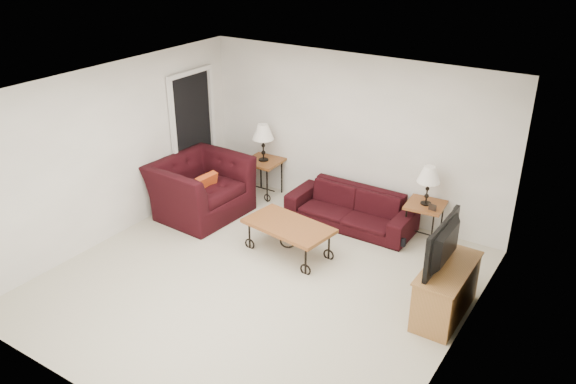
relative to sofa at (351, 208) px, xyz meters
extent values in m
plane|color=beige|center=(-0.28, -2.02, -0.28)|extent=(5.00, 5.00, 0.00)
cube|color=white|center=(-0.28, 0.48, 0.97)|extent=(5.00, 0.02, 2.50)
cube|color=white|center=(-0.28, -4.52, 0.97)|extent=(5.00, 0.02, 2.50)
cube|color=white|center=(-2.78, -2.02, 0.97)|extent=(0.02, 5.00, 2.50)
cube|color=white|center=(2.22, -2.02, 0.97)|extent=(0.02, 5.00, 2.50)
plane|color=white|center=(-0.28, -2.02, 2.22)|extent=(5.00, 5.00, 0.00)
cube|color=black|center=(-2.75, -0.37, 0.74)|extent=(0.08, 0.94, 2.04)
imported|color=black|center=(0.00, 0.00, 0.00)|extent=(1.94, 0.76, 0.57)
cube|color=brown|center=(-1.73, 0.18, 0.03)|extent=(0.59, 0.59, 0.62)
cube|color=brown|center=(1.09, 0.18, 0.00)|extent=(0.57, 0.57, 0.57)
cube|color=black|center=(-1.88, 0.03, 0.39)|extent=(0.12, 0.04, 0.10)
cube|color=black|center=(1.24, 0.03, 0.34)|extent=(0.12, 0.03, 0.10)
cube|color=brown|center=(-0.33, -1.22, -0.05)|extent=(1.30, 0.82, 0.46)
imported|color=black|center=(-2.15, -0.94, 0.16)|extent=(1.27, 1.44, 0.89)
cube|color=#DD531C|center=(-2.00, -0.99, 0.24)|extent=(0.13, 0.41, 0.40)
cube|color=#A66A3D|center=(1.95, -1.38, 0.04)|extent=(0.45, 1.08, 0.65)
imported|color=black|center=(1.93, -1.38, 0.64)|extent=(0.13, 0.97, 0.56)
ellipsoid|color=black|center=(0.93, -0.22, -0.09)|extent=(0.31, 0.25, 0.38)
camera|label=1|loc=(3.46, -7.09, 3.94)|focal=36.19mm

